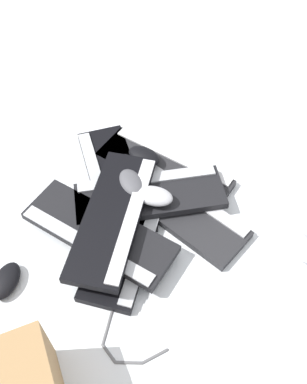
{
  "coord_description": "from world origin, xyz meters",
  "views": [
    {
      "loc": [
        -0.37,
        0.65,
        1.05
      ],
      "look_at": [
        0.06,
        -0.0,
        0.04
      ],
      "focal_mm": 40.0,
      "sensor_mm": 36.0,
      "label": 1
    }
  ],
  "objects_px": {
    "keyboard_0": "(114,179)",
    "keyboard_2": "(178,208)",
    "keyboard_5": "(99,232)",
    "keyboard_6": "(114,216)",
    "mouse_0": "(118,168)",
    "mouse_6": "(154,196)",
    "keyboard_4": "(150,195)",
    "keyboard_3": "(164,169)",
    "mouse_2": "(132,183)",
    "mouse_3": "(144,156)",
    "keyboard_1": "(128,236)",
    "mouse_1": "(6,281)",
    "mouse_4": "(304,248)",
    "mouse_5": "(118,166)"
  },
  "relations": [
    {
      "from": "keyboard_3",
      "to": "keyboard_5",
      "type": "bearing_deg",
      "value": 87.63
    },
    {
      "from": "keyboard_0",
      "to": "mouse_4",
      "type": "distance_m",
      "value": 0.6
    },
    {
      "from": "keyboard_0",
      "to": "keyboard_3",
      "type": "xyz_separation_m",
      "value": [
        -0.11,
        -0.12,
        0.0
      ]
    },
    {
      "from": "keyboard_5",
      "to": "keyboard_4",
      "type": "bearing_deg",
      "value": -103.96
    },
    {
      "from": "keyboard_4",
      "to": "mouse_0",
      "type": "bearing_deg",
      "value": -12.28
    },
    {
      "from": "keyboard_5",
      "to": "mouse_6",
      "type": "xyz_separation_m",
      "value": [
        -0.07,
        -0.17,
        0.04
      ]
    },
    {
      "from": "keyboard_0",
      "to": "keyboard_6",
      "type": "height_order",
      "value": "keyboard_6"
    },
    {
      "from": "mouse_3",
      "to": "mouse_0",
      "type": "bearing_deg",
      "value": 65.84
    },
    {
      "from": "keyboard_1",
      "to": "mouse_5",
      "type": "bearing_deg",
      "value": -46.84
    },
    {
      "from": "keyboard_0",
      "to": "mouse_1",
      "type": "xyz_separation_m",
      "value": [
        0.03,
        0.44,
        0.01
      ]
    },
    {
      "from": "mouse_4",
      "to": "mouse_6",
      "type": "distance_m",
      "value": 0.44
    },
    {
      "from": "keyboard_3",
      "to": "keyboard_5",
      "type": "relative_size",
      "value": 0.99
    },
    {
      "from": "keyboard_1",
      "to": "mouse_6",
      "type": "bearing_deg",
      "value": -94.76
    },
    {
      "from": "keyboard_6",
      "to": "mouse_0",
      "type": "bearing_deg",
      "value": -56.65
    },
    {
      "from": "mouse_0",
      "to": "mouse_3",
      "type": "distance_m",
      "value": 0.09
    },
    {
      "from": "keyboard_2",
      "to": "mouse_6",
      "type": "bearing_deg",
      "value": 37.81
    },
    {
      "from": "mouse_1",
      "to": "mouse_4",
      "type": "bearing_deg",
      "value": 110.6
    },
    {
      "from": "keyboard_5",
      "to": "keyboard_6",
      "type": "xyz_separation_m",
      "value": [
        -0.02,
        -0.05,
        0.03
      ]
    },
    {
      "from": "keyboard_0",
      "to": "mouse_3",
      "type": "distance_m",
      "value": 0.12
    },
    {
      "from": "keyboard_0",
      "to": "mouse_1",
      "type": "bearing_deg",
      "value": 86.68
    },
    {
      "from": "keyboard_5",
      "to": "mouse_6",
      "type": "height_order",
      "value": "mouse_6"
    },
    {
      "from": "mouse_4",
      "to": "keyboard_3",
      "type": "bearing_deg",
      "value": 33.82
    },
    {
      "from": "mouse_4",
      "to": "keyboard_0",
      "type": "bearing_deg",
      "value": 46.49
    },
    {
      "from": "keyboard_5",
      "to": "mouse_3",
      "type": "relative_size",
      "value": 4.04
    },
    {
      "from": "mouse_1",
      "to": "mouse_6",
      "type": "relative_size",
      "value": 1.0
    },
    {
      "from": "mouse_0",
      "to": "mouse_2",
      "type": "distance_m",
      "value": 0.1
    },
    {
      "from": "keyboard_0",
      "to": "mouse_6",
      "type": "xyz_separation_m",
      "value": [
        -0.17,
        0.03,
        0.07
      ]
    },
    {
      "from": "keyboard_0",
      "to": "mouse_3",
      "type": "relative_size",
      "value": 3.95
    },
    {
      "from": "mouse_6",
      "to": "mouse_2",
      "type": "bearing_deg",
      "value": -21.04
    },
    {
      "from": "keyboard_0",
      "to": "keyboard_2",
      "type": "relative_size",
      "value": 0.95
    },
    {
      "from": "keyboard_6",
      "to": "mouse_2",
      "type": "distance_m",
      "value": 0.12
    },
    {
      "from": "mouse_4",
      "to": "mouse_5",
      "type": "distance_m",
      "value": 0.6
    },
    {
      "from": "keyboard_6",
      "to": "keyboard_2",
      "type": "bearing_deg",
      "value": -125.96
    },
    {
      "from": "keyboard_6",
      "to": "mouse_2",
      "type": "relative_size",
      "value": 4.22
    },
    {
      "from": "keyboard_4",
      "to": "keyboard_0",
      "type": "bearing_deg",
      "value": -3.56
    },
    {
      "from": "keyboard_0",
      "to": "mouse_6",
      "type": "distance_m",
      "value": 0.19
    },
    {
      "from": "keyboard_6",
      "to": "mouse_0",
      "type": "distance_m",
      "value": 0.2
    },
    {
      "from": "mouse_2",
      "to": "mouse_4",
      "type": "distance_m",
      "value": 0.52
    },
    {
      "from": "keyboard_3",
      "to": "mouse_1",
      "type": "bearing_deg",
      "value": 76.49
    },
    {
      "from": "keyboard_0",
      "to": "mouse_2",
      "type": "bearing_deg",
      "value": 164.65
    },
    {
      "from": "keyboard_5",
      "to": "mouse_3",
      "type": "height_order",
      "value": "mouse_3"
    },
    {
      "from": "keyboard_0",
      "to": "keyboard_5",
      "type": "xyz_separation_m",
      "value": [
        -0.1,
        0.2,
        0.03
      ]
    },
    {
      "from": "keyboard_1",
      "to": "mouse_0",
      "type": "height_order",
      "value": "mouse_0"
    },
    {
      "from": "keyboard_5",
      "to": "mouse_1",
      "type": "xyz_separation_m",
      "value": [
        0.12,
        0.24,
        -0.02
      ]
    },
    {
      "from": "mouse_4",
      "to": "keyboard_2",
      "type": "bearing_deg",
      "value": 49.25
    },
    {
      "from": "mouse_5",
      "to": "keyboard_2",
      "type": "bearing_deg",
      "value": -83.84
    },
    {
      "from": "keyboard_2",
      "to": "mouse_1",
      "type": "height_order",
      "value": "mouse_1"
    },
    {
      "from": "keyboard_3",
      "to": "mouse_1",
      "type": "height_order",
      "value": "mouse_1"
    },
    {
      "from": "keyboard_3",
      "to": "mouse_1",
      "type": "relative_size",
      "value": 4.01
    },
    {
      "from": "keyboard_6",
      "to": "mouse_5",
      "type": "xyz_separation_m",
      "value": [
        0.11,
        -0.17,
        -0.02
      ]
    }
  ]
}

